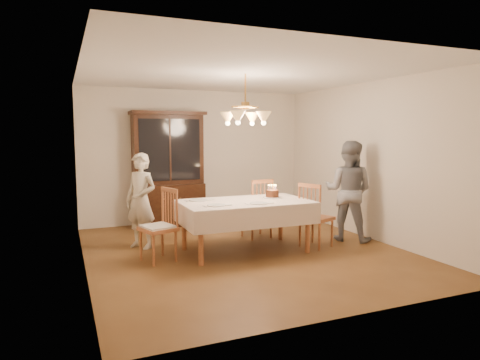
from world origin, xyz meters
name	(u,v)px	position (x,y,z in m)	size (l,w,h in m)	color
ground	(245,251)	(0.00, 0.00, 0.00)	(5.00, 5.00, 0.00)	#593719
room_shell	(245,145)	(0.00, 0.00, 1.58)	(5.00, 5.00, 5.00)	white
dining_table	(245,206)	(0.00, 0.00, 0.68)	(1.90, 1.10, 0.76)	brown
china_hutch	(168,171)	(-0.62, 2.25, 1.04)	(1.38, 0.54, 2.16)	black
chair_far_side	(257,212)	(0.52, 0.71, 0.44)	(0.48, 0.47, 1.00)	brown
chair_left_end	(158,228)	(-1.29, 0.01, 0.45)	(0.53, 0.55, 1.00)	brown
chair_right_end	(316,219)	(1.10, -0.19, 0.44)	(0.56, 0.57, 1.00)	brown
elderly_woman	(141,201)	(-1.39, 0.80, 0.73)	(0.53, 0.35, 1.46)	beige
adult_in_grey	(348,191)	(1.83, -0.02, 0.82)	(0.79, 0.62, 1.64)	slate
birthday_cake	(272,194)	(0.51, 0.13, 0.81)	(0.30, 0.30, 0.20)	white
place_setting_near_left	(217,205)	(-0.53, -0.24, 0.77)	(0.40, 0.25, 0.02)	white
place_setting_near_right	(259,203)	(0.08, -0.31, 0.77)	(0.40, 0.26, 0.02)	white
place_setting_far_left	(199,200)	(-0.62, 0.30, 0.77)	(0.42, 0.27, 0.02)	white
chandelier	(245,118)	(0.00, 0.00, 1.98)	(0.62, 0.62, 0.73)	#BF8C3F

